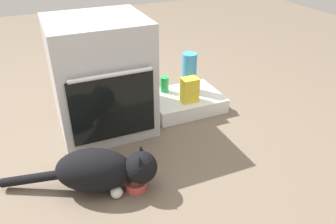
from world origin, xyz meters
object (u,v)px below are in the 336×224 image
oven (101,77)px  soda_can (165,84)px  snack_bag (189,90)px  pantry_cabinet (185,101)px  water_bottle (189,72)px  food_bowl (136,184)px  cat (102,170)px

oven → soda_can: bearing=15.4°
soda_can → snack_bag: (0.11, -0.21, 0.03)m
pantry_cabinet → snack_bag: bearing=-96.5°
water_bottle → snack_bag: bearing=-115.4°
pantry_cabinet → food_bowl: 0.94m
food_bowl → cat: bearing=157.1°
cat → water_bottle: bearing=62.4°
oven → soda_can: oven is taller
oven → cat: oven is taller
water_bottle → snack_bag: water_bottle is taller
food_bowl → cat: (-0.16, 0.07, 0.10)m
snack_bag → soda_can: bearing=116.4°
water_bottle → snack_bag: size_ratio=1.67×
cat → soda_can: bearing=71.3°
pantry_cabinet → water_bottle: water_bottle is taller
soda_can → water_bottle: water_bottle is taller
pantry_cabinet → snack_bag: (-0.01, -0.09, 0.14)m
cat → soda_can: cat is taller
soda_can → water_bottle: 0.21m
oven → water_bottle: oven is taller
cat → snack_bag: size_ratio=4.40×
oven → cat: 0.69m
food_bowl → water_bottle: size_ratio=0.38×
pantry_cabinet → food_bowl: (-0.63, -0.70, -0.02)m
oven → pantry_cabinet: size_ratio=1.41×
water_bottle → snack_bag: (-0.08, -0.16, -0.06)m
food_bowl → soda_can: soda_can is taller
food_bowl → water_bottle: (0.70, 0.77, 0.23)m
water_bottle → oven: bearing=-172.8°
food_bowl → soda_can: 0.98m
snack_bag → oven: bearing=173.0°
pantry_cabinet → water_bottle: 0.22m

